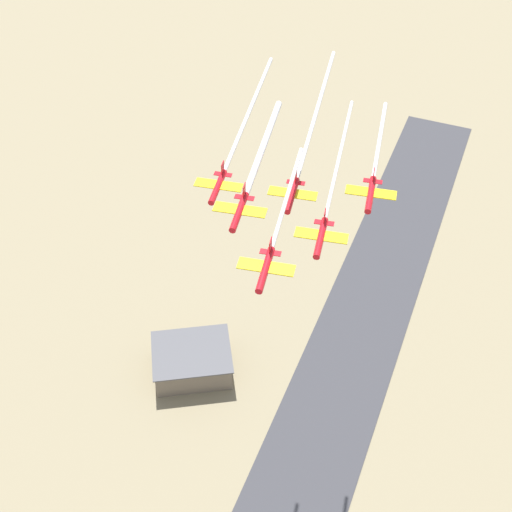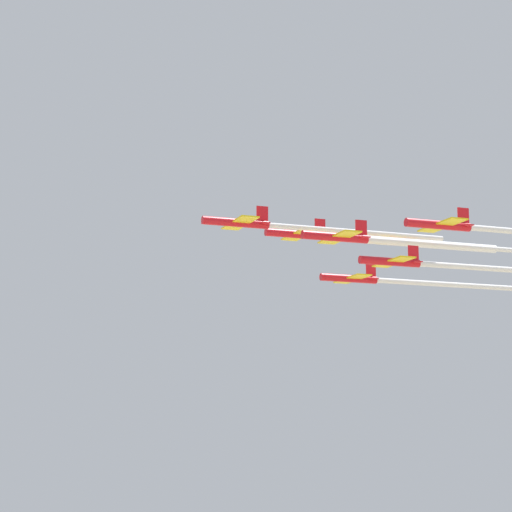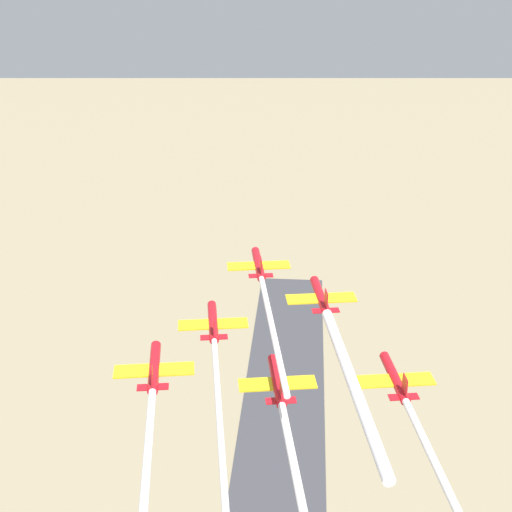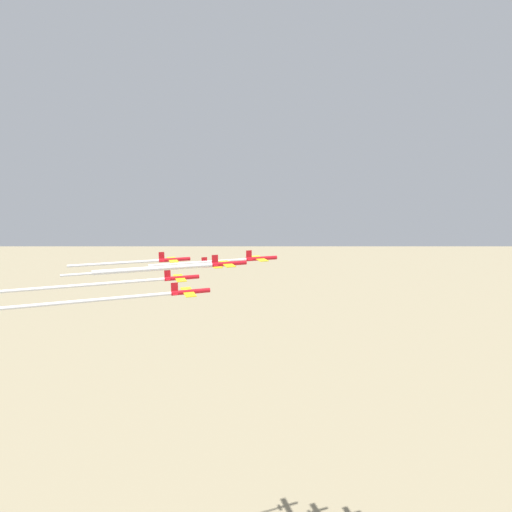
# 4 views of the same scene
# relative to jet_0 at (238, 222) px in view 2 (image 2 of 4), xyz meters

# --- Properties ---
(jet_0) EXTENTS (10.18, 10.46, 3.53)m
(jet_0) POSITION_rel_jet_0_xyz_m (0.00, 0.00, 0.00)
(jet_0) COLOR red
(jet_1) EXTENTS (10.18, 10.46, 3.53)m
(jet_1) POSITION_rel_jet_0_xyz_m (-11.64, -9.53, -2.78)
(jet_1) COLOR red
(jet_2) EXTENTS (10.18, 10.46, 3.53)m
(jet_2) POSITION_rel_jet_0_xyz_m (2.67, -14.80, 0.61)
(jet_2) COLOR red
(jet_3) EXTENTS (10.18, 10.46, 3.53)m
(jet_3) POSITION_rel_jet_0_xyz_m (-23.28, -19.06, -1.54)
(jet_3) COLOR red
(jet_4) EXTENTS (10.18, 10.46, 3.53)m
(jet_4) POSITION_rel_jet_0_xyz_m (-8.97, -24.33, -4.42)
(jet_4) COLOR red
(jet_5) EXTENTS (10.18, 10.46, 3.53)m
(jet_5) POSITION_rel_jet_0_xyz_m (5.35, -29.61, -4.83)
(jet_5) COLOR red
(smoke_trail_0) EXTENTS (11.26, 28.81, 0.79)m
(smoke_trail_0) POSITION_rel_jet_0_xyz_m (-6.93, -18.81, -0.05)
(smoke_trail_0) COLOR white
(smoke_trail_1) EXTENTS (15.32, 39.92, 0.75)m
(smoke_trail_1) POSITION_rel_jet_0_xyz_m (-20.62, -33.90, -2.83)
(smoke_trail_1) COLOR white
(smoke_trail_2) EXTENTS (12.53, 31.04, 1.35)m
(smoke_trail_2) POSITION_rel_jet_0_xyz_m (-4.63, -34.63, 0.56)
(smoke_trail_2) COLOR white
(smoke_trail_5) EXTENTS (17.72, 46.09, 0.91)m
(smoke_trail_5) POSITION_rel_jet_0_xyz_m (-4.76, -57.03, -4.88)
(smoke_trail_5) COLOR white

